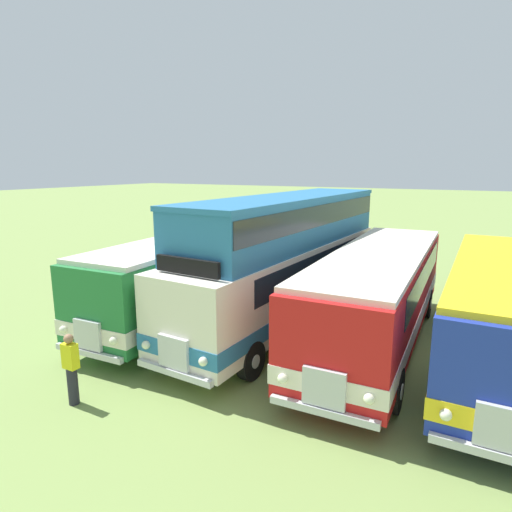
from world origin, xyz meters
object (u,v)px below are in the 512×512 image
(bus_third_in_row, at_px, (379,290))
(bus_fourth_in_row, at_px, (502,307))
(marshal_person, at_px, (71,369))
(bus_first_in_row, at_px, (205,266))
(bus_second_in_row, at_px, (287,254))

(bus_third_in_row, bearing_deg, bus_fourth_in_row, -0.67)
(marshal_person, bearing_deg, bus_first_in_row, 99.39)
(bus_first_in_row, height_order, bus_third_in_row, same)
(bus_second_in_row, xyz_separation_m, marshal_person, (-2.13, -7.29, -1.59))
(bus_first_in_row, height_order, bus_fourth_in_row, same)
(bus_first_in_row, relative_size, marshal_person, 6.76)
(bus_third_in_row, height_order, marshal_person, bus_third_in_row)
(bus_second_in_row, height_order, bus_fourth_in_row, bus_second_in_row)
(bus_second_in_row, bearing_deg, bus_third_in_row, -7.36)
(bus_third_in_row, bearing_deg, bus_second_in_row, 172.64)
(bus_third_in_row, bearing_deg, marshal_person, -128.17)
(bus_first_in_row, bearing_deg, bus_third_in_row, -1.36)
(bus_first_in_row, relative_size, bus_fourth_in_row, 1.14)
(bus_first_in_row, bearing_deg, marshal_person, -80.61)
(bus_first_in_row, distance_m, marshal_person, 7.18)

